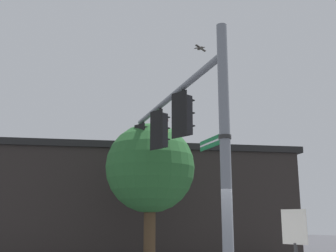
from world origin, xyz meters
TOP-DOWN VIEW (x-y plane):
  - signal_pole at (0.00, 0.00)m, footprint 0.22×0.22m
  - mast_arm at (-3.08, 1.43)m, footprint 6.23×3.00m
  - traffic_light_nearest_pole at (-2.12, 1.00)m, footprint 0.54×0.49m
  - traffic_light_mid_inner at (-3.95, 1.85)m, footprint 0.54×0.49m
  - traffic_light_mid_outer at (-5.78, 2.70)m, footprint 0.54×0.49m
  - street_name_sign at (-0.36, 0.17)m, footprint 1.27×0.67m
  - bird_flying at (-3.41, 3.13)m, footprint 0.30×0.45m
  - storefront_building at (-10.75, 7.10)m, footprint 12.68×15.06m
  - tree_by_storefront at (-6.20, 3.39)m, footprint 3.26×3.26m
  - historical_marker at (0.32, 1.96)m, footprint 0.60×0.08m

SIDE VIEW (x-z plane):
  - historical_marker at x=0.32m, z-range 0.34..2.47m
  - storefront_building at x=-10.75m, z-range 0.01..5.27m
  - signal_pole at x=0.00m, z-range 0.00..6.04m
  - street_name_sign at x=-0.36m, z-range 3.45..3.67m
  - tree_by_storefront at x=-6.20m, z-range 1.02..6.39m
  - traffic_light_nearest_pole at x=-2.12m, z-range 3.91..5.23m
  - traffic_light_mid_inner at x=-3.95m, z-range 3.91..5.23m
  - traffic_light_mid_outer at x=-5.78m, z-range 3.91..5.23m
  - mast_arm at x=-3.08m, z-range 5.27..5.44m
  - bird_flying at x=-3.41m, z-range 7.41..7.57m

